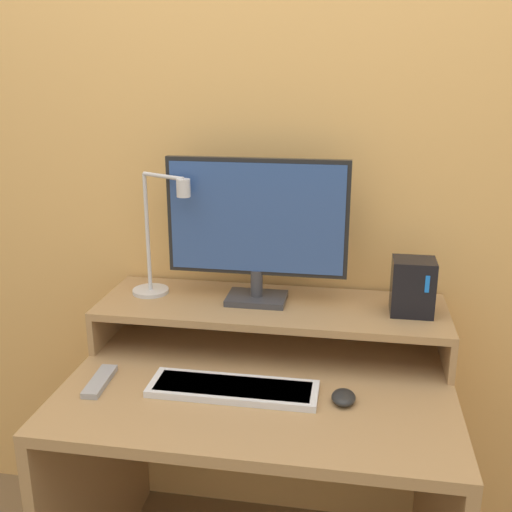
# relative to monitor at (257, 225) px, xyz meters

# --- Properties ---
(wall_back) EXTENTS (6.00, 0.05, 2.50)m
(wall_back) POSITION_rel_monitor_xyz_m (0.05, 0.19, 0.15)
(wall_back) COLOR #E5AD60
(wall_back) RESTS_ON ground_plane
(desk) EXTENTS (1.02, 0.73, 0.73)m
(desk) POSITION_rel_monitor_xyz_m (0.05, -0.21, -0.60)
(desk) COLOR #A87F51
(desk) RESTS_ON ground_plane
(monitor_shelf) EXTENTS (1.02, 0.33, 0.13)m
(monitor_shelf) POSITION_rel_monitor_xyz_m (0.05, -0.01, -0.26)
(monitor_shelf) COLOR #A87F51
(monitor_shelf) RESTS_ON desk
(monitor) EXTENTS (0.53, 0.13, 0.43)m
(monitor) POSITION_rel_monitor_xyz_m (0.00, 0.00, 0.00)
(monitor) COLOR #38383D
(monitor) RESTS_ON monitor_shelf
(desk_lamp) EXTENTS (0.21, 0.15, 0.38)m
(desk_lamp) POSITION_rel_monitor_xyz_m (-0.30, -0.01, -0.08)
(desk_lamp) COLOR silver
(desk_lamp) RESTS_ON monitor_shelf
(router_dock) EXTENTS (0.12, 0.10, 0.16)m
(router_dock) POSITION_rel_monitor_xyz_m (0.45, -0.02, -0.16)
(router_dock) COLOR black
(router_dock) RESTS_ON monitor_shelf
(keyboard) EXTENTS (0.44, 0.13, 0.02)m
(keyboard) POSITION_rel_monitor_xyz_m (-0.01, -0.31, -0.36)
(keyboard) COLOR silver
(keyboard) RESTS_ON desk
(mouse) EXTENTS (0.06, 0.08, 0.03)m
(mouse) POSITION_rel_monitor_xyz_m (0.27, -0.31, -0.36)
(mouse) COLOR black
(mouse) RESTS_ON desk
(remote_control) EXTENTS (0.05, 0.16, 0.02)m
(remote_control) POSITION_rel_monitor_xyz_m (-0.37, -0.32, -0.36)
(remote_control) COLOR #99999E
(remote_control) RESTS_ON desk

